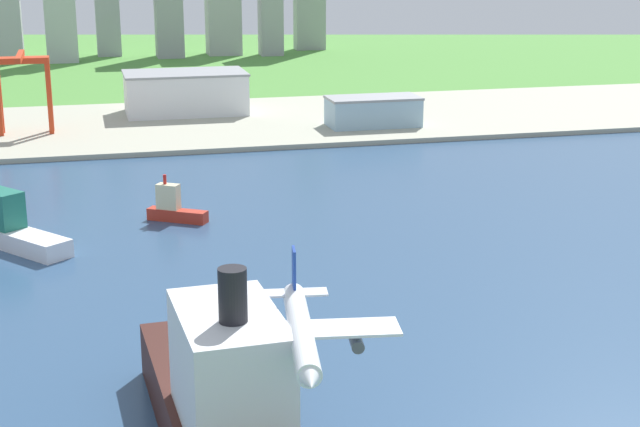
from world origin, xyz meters
The scene contains 10 objects.
ground_plane centered at (0.00, 300.00, 0.00)m, with size 2400.00×2400.00×0.00m, color #4C8B39.
water_bay centered at (0.00, 240.00, 0.07)m, with size 840.00×360.00×0.15m, color #2D4C70.
industrial_pier centered at (0.00, 490.00, 1.25)m, with size 840.00×140.00×2.50m, color #A8A893.
airplane_landing centered at (-7.40, 135.91, 31.12)m, with size 34.08×39.52×12.93m.
cargo_ship centered at (-18.35, 150.56, 11.76)m, with size 24.14×81.97×41.45m.
tugboat_small centered at (-11.56, 314.38, 4.76)m, with size 20.50×15.47×16.06m.
ferry_boat centered at (-64.77, 298.75, 6.39)m, with size 36.17×42.23×21.90m.
port_crane_red centered at (-66.84, 476.63, 31.11)m, with size 25.85×39.53×39.65m.
warehouse_main centered at (15.05, 517.99, 13.74)m, with size 65.45×38.96×22.43m.
warehouse_annex centered at (103.19, 456.49, 9.95)m, with size 46.70×22.95×14.86m.
Camera 1 is at (-39.58, -6.76, 92.58)m, focal length 54.13 mm.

